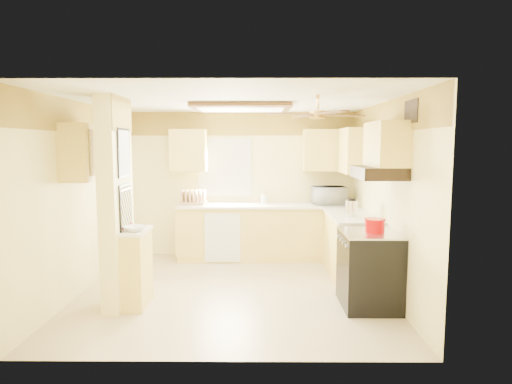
{
  "coord_description": "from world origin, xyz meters",
  "views": [
    {
      "loc": [
        0.34,
        -5.56,
        1.95
      ],
      "look_at": [
        0.3,
        0.35,
        1.29
      ],
      "focal_mm": 30.0,
      "sensor_mm": 36.0,
      "label": 1
    }
  ],
  "objects_px": {
    "stove": "(369,269)",
    "bowl": "(135,229)",
    "microwave": "(329,195)",
    "dutch_oven": "(375,225)",
    "kettle": "(352,208)"
  },
  "relations": [
    {
      "from": "microwave",
      "to": "bowl",
      "type": "distance_m",
      "value": 3.48
    },
    {
      "from": "microwave",
      "to": "bowl",
      "type": "bearing_deg",
      "value": 35.27
    },
    {
      "from": "stove",
      "to": "bowl",
      "type": "xyz_separation_m",
      "value": [
        -2.78,
        -0.1,
        0.51
      ]
    },
    {
      "from": "stove",
      "to": "dutch_oven",
      "type": "xyz_separation_m",
      "value": [
        0.04,
        -0.03,
        0.54
      ]
    },
    {
      "from": "microwave",
      "to": "dutch_oven",
      "type": "bearing_deg",
      "value": 89.44
    },
    {
      "from": "stove",
      "to": "bowl",
      "type": "distance_m",
      "value": 2.83
    },
    {
      "from": "microwave",
      "to": "bowl",
      "type": "height_order",
      "value": "microwave"
    },
    {
      "from": "dutch_oven",
      "to": "bowl",
      "type": "bearing_deg",
      "value": -178.51
    },
    {
      "from": "stove",
      "to": "bowl",
      "type": "relative_size",
      "value": 3.72
    },
    {
      "from": "stove",
      "to": "dutch_oven",
      "type": "bearing_deg",
      "value": -31.85
    },
    {
      "from": "bowl",
      "to": "kettle",
      "type": "height_order",
      "value": "kettle"
    },
    {
      "from": "microwave",
      "to": "kettle",
      "type": "xyz_separation_m",
      "value": [
        0.11,
        -1.24,
        -0.03
      ]
    },
    {
      "from": "microwave",
      "to": "dutch_oven",
      "type": "relative_size",
      "value": 2.22
    },
    {
      "from": "stove",
      "to": "bowl",
      "type": "bearing_deg",
      "value": -177.92
    },
    {
      "from": "dutch_oven",
      "to": "kettle",
      "type": "bearing_deg",
      "value": 94.2
    }
  ]
}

